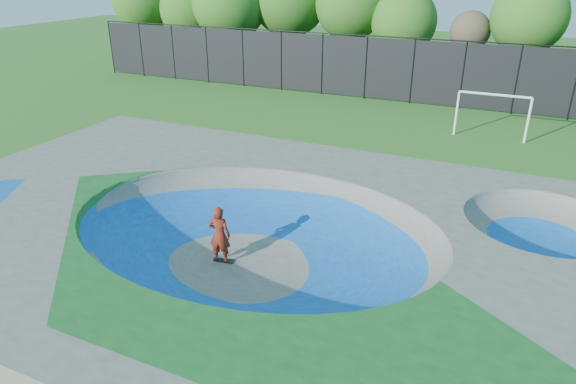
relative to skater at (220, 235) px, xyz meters
name	(u,v)px	position (x,y,z in m)	size (l,w,h in m)	color
ground	(256,265)	(1.04, 0.24, -0.90)	(120.00, 120.00, 0.00)	#29631B
skate_deck	(255,243)	(1.04, 0.24, -0.15)	(22.00, 14.00, 1.50)	gray
skater	(220,235)	(0.00, 0.00, 0.00)	(0.66, 0.43, 1.81)	red
skateboard	(221,261)	(0.00, 0.00, -0.88)	(0.78, 0.22, 0.05)	black
soccer_goal	(493,108)	(6.23, 15.77, 0.71)	(3.50, 0.12, 2.31)	white
fence	(413,70)	(1.04, 21.24, 1.19)	(48.09, 0.09, 4.04)	black
treeline	(383,12)	(-2.37, 26.14, 4.12)	(53.48, 7.93, 8.71)	#452E22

